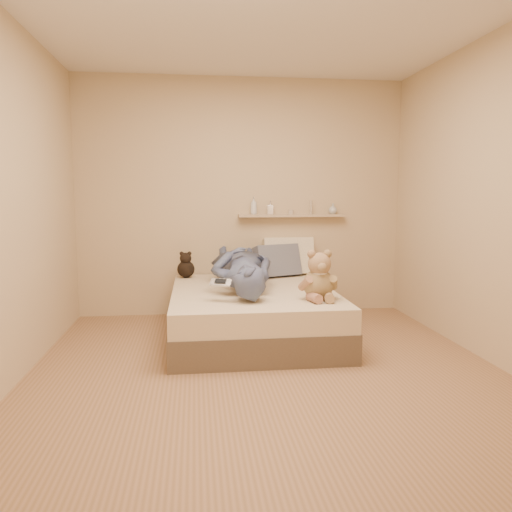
{
  "coord_description": "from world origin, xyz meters",
  "views": [
    {
      "loc": [
        -0.53,
        -3.65,
        1.34
      ],
      "look_at": [
        0.0,
        0.65,
        0.8
      ],
      "focal_mm": 35.0,
      "sensor_mm": 36.0,
      "label": 1
    }
  ],
  "objects": [
    {
      "name": "game_console",
      "position": [
        -0.32,
        0.43,
        0.61
      ],
      "size": [
        0.2,
        0.14,
        0.06
      ],
      "color": "#B6B9BE",
      "rests_on": "bed"
    },
    {
      "name": "shelf_bottles",
      "position": [
        0.53,
        1.84,
        1.19
      ],
      "size": [
        1.0,
        0.11,
        0.19
      ],
      "color": "silver",
      "rests_on": "wall_shelf"
    },
    {
      "name": "pillow_grey",
      "position": [
        0.35,
        1.62,
        0.62
      ],
      "size": [
        0.55,
        0.39,
        0.37
      ],
      "primitive_type": "cube",
      "rotation": [
        -0.3,
        0.0,
        0.35
      ],
      "color": "slate",
      "rests_on": "bed"
    },
    {
      "name": "wall_shelf",
      "position": [
        0.55,
        1.84,
        1.1
      ],
      "size": [
        1.2,
        0.12,
        0.03
      ],
      "primitive_type": "cube",
      "color": "tan",
      "rests_on": "wall_back"
    },
    {
      "name": "teddy_bear",
      "position": [
        0.5,
        0.4,
        0.63
      ],
      "size": [
        0.36,
        0.34,
        0.43
      ],
      "color": "#957D51",
      "rests_on": "bed"
    },
    {
      "name": "pillow_cream",
      "position": [
        0.5,
        1.76,
        0.65
      ],
      "size": [
        0.55,
        0.27,
        0.43
      ],
      "primitive_type": "cube",
      "rotation": [
        -0.28,
        0.0,
        0.0
      ],
      "color": "beige",
      "rests_on": "bed"
    },
    {
      "name": "dark_plush",
      "position": [
        -0.63,
        1.67,
        0.57
      ],
      "size": [
        0.18,
        0.18,
        0.28
      ],
      "color": "black",
      "rests_on": "bed"
    },
    {
      "name": "person",
      "position": [
        -0.09,
        1.08,
        0.65
      ],
      "size": [
        0.62,
        1.65,
        0.39
      ],
      "primitive_type": "imported",
      "rotation": [
        0.0,
        0.0,
        3.13
      ],
      "color": "#475770",
      "rests_on": "bed"
    },
    {
      "name": "room",
      "position": [
        0.0,
        0.0,
        1.3
      ],
      "size": [
        3.8,
        3.8,
        3.8
      ],
      "color": "#986E4E",
      "rests_on": "ground"
    },
    {
      "name": "bed",
      "position": [
        0.0,
        0.93,
        0.22
      ],
      "size": [
        1.5,
        1.9,
        0.45
      ],
      "color": "brown",
      "rests_on": "floor"
    }
  ]
}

